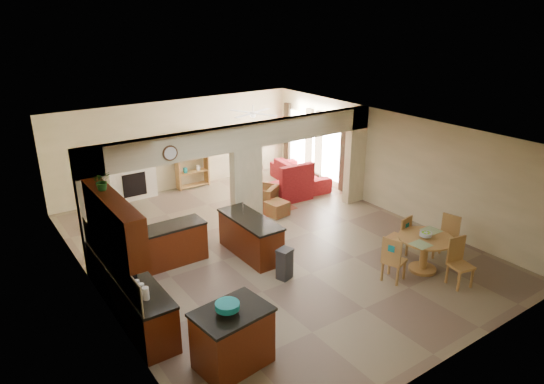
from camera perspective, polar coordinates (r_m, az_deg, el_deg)
floor at (r=11.78m, az=-0.32°, el=-6.32°), size 10.00×10.00×0.00m
ceiling at (r=10.79m, az=-0.35°, el=7.04°), size 10.00×10.00×0.00m
wall_back at (r=15.40m, az=-10.99°, el=5.47°), size 8.00×0.00×8.00m
wall_front at (r=8.01m, az=20.74°, el=-10.36°), size 8.00×0.00×8.00m
wall_left at (r=9.70m, az=-20.26°, el=-4.71°), size 0.00×10.00×10.00m
wall_right at (r=13.75m, az=13.55°, el=3.43°), size 0.00×10.00×10.00m
partition_left_pier at (r=10.66m, az=-20.17°, el=-2.39°), size 0.60×0.25×2.80m
partition_center_pier at (r=12.10m, az=-3.02°, el=0.11°), size 0.80×0.25×2.20m
partition_right_pier at (r=14.20m, az=9.76°, el=4.25°), size 0.60×0.25×2.80m
partition_header at (r=11.68m, az=-3.15°, el=6.55°), size 8.00×0.25×0.60m
kitchen_counter at (r=10.08m, az=-15.14°, el=-9.09°), size 2.52×3.29×1.48m
upper_cabinets at (r=8.82m, az=-18.15°, el=-3.29°), size 0.35×2.40×0.90m
peninsula at (r=11.19m, az=-2.54°, el=-5.24°), size 0.70×1.85×0.91m
wall_clock at (r=10.68m, az=-11.88°, el=4.50°), size 0.34×0.03×0.34m
rug at (r=13.97m, az=-1.15°, el=-1.80°), size 1.60×1.30×0.01m
fireplace at (r=14.93m, az=-16.10°, el=1.38°), size 1.60×0.35×1.20m
shelving_unit at (r=15.51m, az=-9.41°, el=3.76°), size 1.00×0.32×1.80m
window_a at (r=15.34m, az=7.06°, el=4.85°), size 0.02×0.90×1.90m
window_b at (r=16.59m, az=3.15°, el=6.20°), size 0.02×0.90×1.90m
glazed_door at (r=15.99m, az=5.02°, el=5.04°), size 0.02×0.70×2.10m
drape_a_left at (r=14.89m, az=8.48°, el=4.30°), size 0.10×0.28×2.30m
drape_a_right at (r=15.75m, az=5.50°, el=5.34°), size 0.10×0.28×2.30m
drape_b_left at (r=16.12m, az=4.36°, el=5.73°), size 0.10×0.28×2.30m
drape_b_right at (r=17.03m, az=1.80°, el=6.60°), size 0.10×0.28×2.30m
ceiling_fan at (r=14.10m, az=-2.26°, el=9.28°), size 1.00×1.00×0.10m
kitchen_island at (r=7.99m, az=-4.66°, el=-16.73°), size 1.26×0.97×1.01m
teal_bowl at (r=7.60m, az=-5.26°, el=-13.43°), size 0.38×0.38×0.18m
trash_can at (r=10.30m, az=1.49°, el=-8.58°), size 0.36×0.33×0.63m
dining_table at (r=11.00m, az=17.52°, el=-6.39°), size 1.17×1.17×0.79m
fruit_bowl at (r=10.82m, az=17.63°, el=-4.82°), size 0.27×0.27×0.14m
sofa at (r=15.73m, az=3.26°, el=2.15°), size 2.51×1.25×0.70m
chaise at (r=14.59m, az=2.03°, el=0.14°), size 1.18×0.99×0.46m
armchair at (r=13.89m, az=-0.99°, el=-0.48°), size 0.98×0.98×0.66m
ottoman at (r=13.39m, az=0.57°, el=-1.93°), size 0.61×0.61×0.39m
plant at (r=8.99m, az=-19.40°, el=1.25°), size 0.35×0.32×0.34m
chair_north at (r=11.40m, az=14.94°, el=-4.92°), size 0.49×0.49×1.02m
chair_east at (r=11.71m, az=19.96°, el=-4.81°), size 0.50×0.50×1.02m
chair_south at (r=10.71m, az=21.09°, el=-7.44°), size 0.50×0.50×1.02m
chair_west at (r=10.37m, az=14.03°, el=-7.54°), size 0.53×0.53×1.02m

